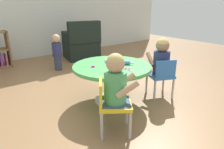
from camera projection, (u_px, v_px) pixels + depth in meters
name	position (u px, v px, depth m)	size (l,w,h in m)	color
ground_plane	(112.00, 101.00, 2.67)	(10.00, 10.00, 0.00)	olive
craft_table	(112.00, 73.00, 2.54)	(0.96, 0.96, 0.48)	silver
child_chair_left	(112.00, 103.00, 1.94)	(0.42, 0.42, 0.54)	#B7B7BC
seated_child_left	(116.00, 81.00, 1.87)	(0.44, 0.42, 0.51)	#3F4772
child_chair_right	(161.00, 75.00, 2.69)	(0.40, 0.40, 0.54)	#B7B7BC
seated_child_right	(161.00, 58.00, 2.65)	(0.39, 0.43, 0.51)	#3F4772
armchair_dark	(82.00, 45.00, 4.63)	(0.83, 0.85, 0.85)	black
toddler_standing	(57.00, 51.00, 3.80)	(0.17, 0.17, 0.67)	#33384C
rolling_pin	(124.00, 63.00, 2.53)	(0.17, 0.18, 0.05)	#3F72CC
craft_scissors	(128.00, 69.00, 2.34)	(0.10, 0.14, 0.01)	silver
playdough_blob_0	(109.00, 60.00, 2.72)	(0.11, 0.11, 0.01)	pink
cookie_cutter_0	(93.00, 67.00, 2.44)	(0.05, 0.05, 0.01)	#D83FA5
cookie_cutter_1	(122.00, 75.00, 2.15)	(0.07, 0.07, 0.01)	#3F99D8
cookie_cutter_2	(114.00, 66.00, 2.45)	(0.07, 0.07, 0.01)	#3F99D8
cookie_cutter_3	(107.00, 62.00, 2.61)	(0.06, 0.06, 0.01)	#3F99D8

